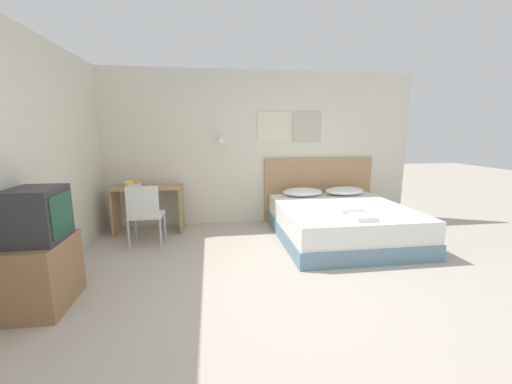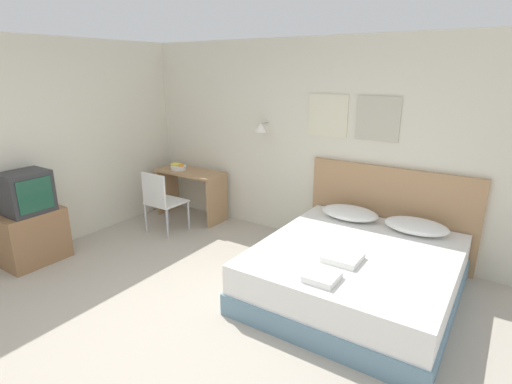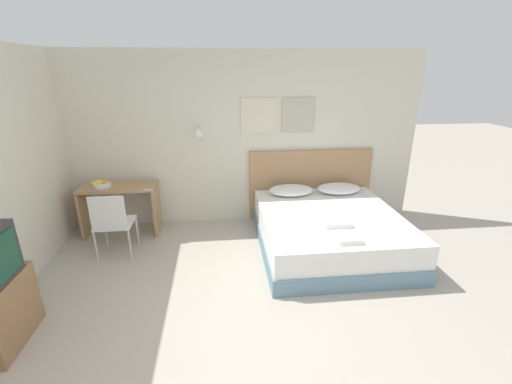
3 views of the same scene
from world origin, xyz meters
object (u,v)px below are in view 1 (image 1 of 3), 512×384
folded_towel_mid_bed (363,217)px  desk_chair (145,211)px  television (37,215)px  headboard (318,189)px  folded_towel_near_foot (349,209)px  fruit_bowl (133,184)px  bed (341,222)px  pillow_left (303,192)px  pillow_right (345,191)px  tv_stand (45,274)px  desk (148,201)px

folded_towel_mid_bed → desk_chair: desk_chair is taller
desk_chair → television: bearing=-112.6°
headboard → folded_towel_near_foot: size_ratio=6.00×
television → fruit_bowl: bearing=81.5°
bed → folded_towel_near_foot: bearing=-96.4°
pillow_left → fruit_bowl: 2.81m
pillow_left → folded_towel_mid_bed: pillow_left is taller
pillow_right → folded_towel_near_foot: bearing=-110.9°
folded_towel_mid_bed → fruit_bowl: size_ratio=1.05×
folded_towel_near_foot → headboard: bearing=88.5°
pillow_left → television: television is taller
desk_chair → tv_stand: size_ratio=1.28×
bed → television: (-3.50, -1.41, 0.63)m
bed → folded_towel_mid_bed: (-0.04, -0.76, 0.29)m
bed → television: 3.83m
pillow_right → fruit_bowl: 3.57m
headboard → folded_towel_near_foot: 1.39m
pillow_left → television: 3.83m
pillow_right → folded_towel_mid_bed: size_ratio=2.46×
folded_towel_mid_bed → desk: (-2.93, 1.55, -0.03)m
desk_chair → fruit_bowl: bearing=113.3°
pillow_right → desk_chair: (-3.27, -0.71, -0.07)m
bed → pillow_left: pillow_left is taller
desk → tv_stand: desk is taller
folded_towel_mid_bed → tv_stand: (-3.46, -0.65, -0.23)m
fruit_bowl → television: (-0.32, -2.17, 0.09)m
desk → fruit_bowl: 0.35m
fruit_bowl → pillow_right: bearing=0.4°
tv_stand → headboard: bearing=35.4°
headboard → desk_chair: bearing=-160.8°
headboard → folded_towel_mid_bed: size_ratio=7.18×
bed → desk_chair: (-2.89, 0.07, 0.27)m
headboard → fruit_bowl: bearing=-174.2°
fruit_bowl → television: 2.19m
desk → fruit_bowl: size_ratio=4.06×
desk → pillow_left: bearing=-0.2°
pillow_right → desk_chair: desk_chair is taller
folded_towel_near_foot → folded_towel_mid_bed: same height
pillow_left → desk_chair: size_ratio=0.77×
pillow_right → television: 4.47m
bed → desk: size_ratio=1.94×
pillow_right → television: (-3.89, -2.19, 0.29)m
television → pillow_left: bearing=35.1°
television → desk_chair: bearing=67.4°
pillow_right → desk: (-3.35, 0.01, -0.07)m
pillow_left → pillow_right: same height
desk → tv_stand: bearing=-103.7°
bed → desk_chair: bearing=178.6°
headboard → pillow_right: headboard is taller
headboard → folded_towel_mid_bed: headboard is taller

